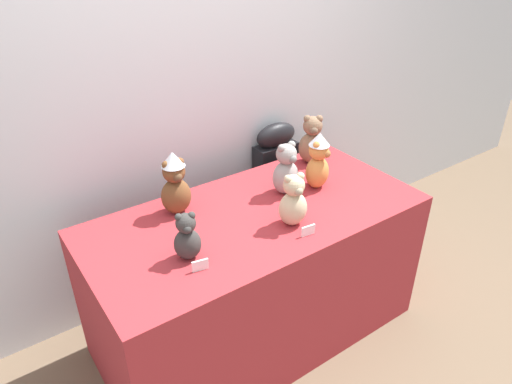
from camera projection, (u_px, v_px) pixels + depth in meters
ground_plane at (283, 358)px, 2.52m from camera, size 10.00×10.00×0.00m
wall_back at (186, 79)px, 2.51m from camera, size 7.00×0.08×2.60m
display_table at (256, 276)px, 2.50m from camera, size 1.68×0.81×0.79m
instrument_case at (275, 192)px, 3.09m from camera, size 0.28×0.12×0.97m
teddy_bear_ginger at (318, 161)px, 2.45m from camera, size 0.18×0.17×0.31m
teddy_bear_charcoal at (187, 237)px, 1.95m from camera, size 0.14×0.13×0.23m
teddy_bear_sand at (293, 201)px, 2.16m from camera, size 0.16×0.14×0.27m
teddy_bear_chestnut at (175, 184)px, 2.23m from camera, size 0.16×0.14×0.32m
teddy_bear_mocha at (312, 141)px, 2.71m from camera, size 0.20×0.19×0.29m
teddy_bear_ash at (286, 170)px, 2.41m from camera, size 0.15×0.13×0.28m
name_card_front_left at (200, 265)px, 1.92m from camera, size 0.07×0.02×0.05m
name_card_front_middle at (308, 230)px, 2.13m from camera, size 0.07×0.02×0.05m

